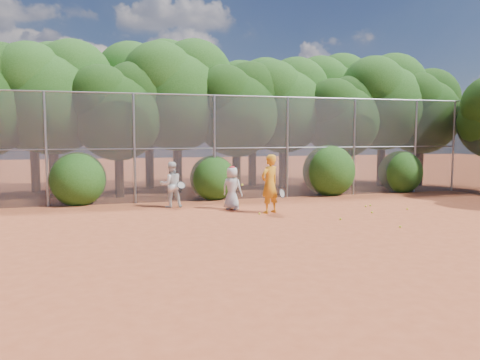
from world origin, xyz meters
name	(u,v)px	position (x,y,z in m)	size (l,w,h in m)	color
ground	(301,228)	(0.00, 0.00, 0.00)	(80.00, 80.00, 0.00)	#A14424
fence_back	(237,147)	(-0.12, 6.00, 2.05)	(20.05, 0.09, 4.03)	gray
tree_1	(53,93)	(-6.94, 8.54, 4.16)	(4.64, 4.03, 6.35)	black
tree_2	(119,108)	(-4.45, 7.83, 3.58)	(3.99, 3.47, 5.47)	black
tree_3	(178,91)	(-1.94, 8.84, 4.40)	(4.89, 4.26, 6.70)	black
tree_4	(237,106)	(0.55, 8.24, 3.76)	(4.19, 3.64, 5.73)	black
tree_5	(284,102)	(3.06, 9.04, 4.05)	(4.51, 3.92, 6.17)	black
tree_6	(343,114)	(5.55, 8.03, 3.47)	(3.86, 3.36, 5.29)	black
tree_7	(383,98)	(8.06, 8.64, 4.28)	(4.77, 4.14, 6.53)	black
tree_8	(422,108)	(10.05, 8.34, 3.82)	(4.25, 3.70, 5.82)	black
tree_9	(34,93)	(-7.94, 10.84, 4.34)	(4.83, 4.20, 6.62)	black
tree_10	(149,89)	(-2.93, 11.05, 4.63)	(5.15, 4.48, 7.06)	black
tree_11	(253,101)	(2.06, 10.64, 4.16)	(4.64, 4.03, 6.35)	black
tree_12	(331,97)	(6.56, 11.24, 4.51)	(5.02, 4.37, 6.88)	black
bush_0	(78,177)	(-6.00, 6.30, 1.00)	(2.00, 2.00, 2.00)	#1B4511
bush_1	(213,176)	(-1.00, 6.30, 0.90)	(1.80, 1.80, 1.80)	#1B4511
bush_2	(329,168)	(4.00, 6.30, 1.10)	(2.20, 2.20, 2.20)	#1B4511
bush_3	(400,170)	(7.50, 6.30, 0.95)	(1.90, 1.90, 1.90)	#1B4511
player_yellow	(270,184)	(0.00, 2.53, 0.94)	(0.91, 0.71, 1.89)	orange
player_teen	(232,188)	(-0.96, 3.58, 0.73)	(0.83, 0.81, 1.47)	silver
player_white	(171,185)	(-2.87, 4.62, 0.79)	(0.87, 0.75, 1.58)	silver
ball_0	(372,212)	(3.15, 1.57, 0.03)	(0.07, 0.07, 0.07)	yellow
ball_1	(366,206)	(3.65, 2.77, 0.03)	(0.07, 0.07, 0.07)	yellow
ball_2	(400,227)	(2.57, -0.74, 0.03)	(0.07, 0.07, 0.07)	yellow
ball_3	(407,209)	(4.66, 1.84, 0.03)	(0.07, 0.07, 0.07)	yellow
ball_4	(340,219)	(1.59, 0.76, 0.03)	(0.07, 0.07, 0.07)	yellow
ball_5	(370,205)	(3.91, 2.89, 0.03)	(0.07, 0.07, 0.07)	yellow
ball_6	(260,213)	(-0.40, 2.35, 0.03)	(0.07, 0.07, 0.07)	yellow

